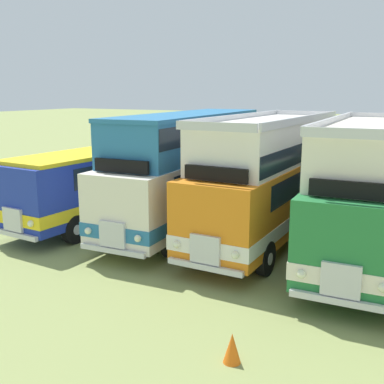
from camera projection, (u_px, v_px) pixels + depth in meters
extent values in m
plane|color=#8C9956|center=(265.00, 240.00, 17.03)|extent=(200.00, 200.00, 0.00)
cube|color=#1E339E|center=(118.00, 177.00, 20.10)|extent=(3.05, 10.90, 2.30)
cube|color=yellow|center=(118.00, 191.00, 20.23)|extent=(3.09, 10.94, 0.44)
cube|color=#19232D|center=(123.00, 162.00, 20.31)|extent=(2.96, 8.51, 0.76)
cube|color=#19232D|center=(13.00, 183.00, 15.51)|extent=(2.20, 0.21, 0.90)
cube|color=silver|center=(13.00, 220.00, 15.68)|extent=(0.90, 0.17, 0.80)
cube|color=silver|center=(13.00, 234.00, 15.76)|extent=(2.30, 0.26, 0.16)
sphere|color=#EAEACC|center=(31.00, 224.00, 15.22)|extent=(0.22, 0.22, 0.22)
cube|color=yellow|center=(117.00, 149.00, 19.84)|extent=(2.99, 10.50, 0.14)
cylinder|color=black|center=(74.00, 229.00, 16.60)|extent=(0.33, 1.05, 1.04)
cylinder|color=silver|center=(77.00, 230.00, 16.52)|extent=(0.04, 0.36, 0.36)
cylinder|color=black|center=(31.00, 220.00, 17.77)|extent=(0.33, 1.05, 1.04)
cylinder|color=silver|center=(28.00, 220.00, 17.85)|extent=(0.04, 0.36, 0.36)
cylinder|color=black|center=(185.00, 192.00, 22.76)|extent=(0.33, 1.05, 1.04)
cylinder|color=silver|center=(188.00, 192.00, 22.69)|extent=(0.04, 0.36, 0.36)
cylinder|color=black|center=(147.00, 187.00, 23.93)|extent=(0.33, 1.05, 1.04)
cylinder|color=silver|center=(145.00, 187.00, 24.01)|extent=(0.04, 0.36, 0.36)
cube|color=silver|center=(187.00, 185.00, 18.49)|extent=(3.06, 10.32, 2.30)
cube|color=teal|center=(187.00, 199.00, 18.62)|extent=(3.10, 10.37, 0.44)
cube|color=#19232D|center=(191.00, 168.00, 18.72)|extent=(2.96, 7.93, 0.76)
cube|color=#19232D|center=(113.00, 193.00, 13.90)|extent=(2.20, 0.22, 0.90)
cube|color=silver|center=(112.00, 234.00, 14.06)|extent=(0.91, 0.17, 0.80)
cube|color=silver|center=(112.00, 251.00, 14.14)|extent=(2.30, 0.27, 0.16)
sphere|color=#EAEACC|center=(138.00, 238.00, 13.68)|extent=(0.22, 0.22, 0.22)
sphere|color=#EAEACC|center=(88.00, 231.00, 14.43)|extent=(0.22, 0.22, 0.22)
cube|color=teal|center=(189.00, 136.00, 18.31)|extent=(2.91, 9.42, 1.50)
cube|color=teal|center=(189.00, 115.00, 18.14)|extent=(2.98, 9.52, 0.14)
cube|color=#19232D|center=(189.00, 128.00, 18.25)|extent=(2.95, 9.32, 0.68)
cube|color=black|center=(121.00, 166.00, 14.17)|extent=(1.90, 0.23, 0.40)
cylinder|color=black|center=(172.00, 242.00, 15.17)|extent=(0.34, 1.05, 1.04)
cylinder|color=silver|center=(176.00, 243.00, 15.10)|extent=(0.04, 0.36, 0.36)
cylinder|color=black|center=(113.00, 233.00, 16.12)|extent=(0.34, 1.05, 1.04)
cylinder|color=silver|center=(109.00, 233.00, 16.19)|extent=(0.04, 0.36, 0.36)
cylinder|color=black|center=(241.00, 199.00, 21.18)|extent=(0.34, 1.05, 1.04)
cylinder|color=silver|center=(244.00, 200.00, 21.12)|extent=(0.04, 0.36, 0.36)
cylinder|color=black|center=(195.00, 195.00, 22.14)|extent=(0.34, 1.05, 1.04)
cylinder|color=silver|center=(192.00, 194.00, 22.20)|extent=(0.04, 0.36, 0.36)
cube|color=orange|center=(267.00, 195.00, 16.73)|extent=(2.60, 9.57, 2.30)
cube|color=white|center=(267.00, 211.00, 16.85)|extent=(2.64, 9.61, 0.44)
cube|color=#19232D|center=(271.00, 176.00, 16.94)|extent=(2.60, 7.17, 0.76)
cube|color=#19232D|center=(207.00, 204.00, 12.56)|extent=(2.20, 0.12, 0.90)
cube|color=silver|center=(205.00, 249.00, 12.73)|extent=(0.90, 0.13, 0.80)
cube|color=silver|center=(205.00, 267.00, 12.81)|extent=(2.30, 0.16, 0.16)
sphere|color=#EAEACC|center=(235.00, 255.00, 12.30)|extent=(0.22, 0.22, 0.22)
sphere|color=#EAEACC|center=(177.00, 244.00, 13.15)|extent=(0.22, 0.22, 0.22)
cube|color=white|center=(271.00, 141.00, 16.54)|extent=(2.49, 8.67, 1.50)
cube|color=silver|center=(215.00, 127.00, 12.50)|extent=(2.40, 0.12, 0.24)
cube|color=silver|center=(303.00, 114.00, 19.64)|extent=(2.40, 0.12, 0.24)
cube|color=silver|center=(306.00, 119.00, 15.80)|extent=(0.19, 8.64, 0.24)
cube|color=silver|center=(241.00, 117.00, 16.94)|extent=(0.19, 8.64, 0.24)
cube|color=#19232D|center=(271.00, 149.00, 16.60)|extent=(2.53, 8.57, 0.64)
cube|color=black|center=(216.00, 174.00, 12.82)|extent=(1.90, 0.14, 0.40)
cylinder|color=black|center=(266.00, 258.00, 13.72)|extent=(0.29, 1.04, 1.04)
cylinder|color=silver|center=(270.00, 259.00, 13.65)|extent=(0.02, 0.36, 0.36)
cylinder|color=black|center=(197.00, 246.00, 14.81)|extent=(0.29, 1.04, 1.04)
cylinder|color=silver|center=(193.00, 245.00, 14.88)|extent=(0.02, 0.36, 0.36)
cylinder|color=black|center=(318.00, 212.00, 18.97)|extent=(0.29, 1.04, 1.04)
cylinder|color=silver|center=(322.00, 212.00, 18.90)|extent=(0.02, 0.36, 0.36)
cylinder|color=black|center=(265.00, 205.00, 20.06)|extent=(0.29, 1.04, 1.04)
cylinder|color=silver|center=(261.00, 205.00, 20.13)|extent=(0.02, 0.36, 0.36)
cube|color=#237538|center=(365.00, 208.00, 14.78)|extent=(2.94, 9.68, 2.30)
cube|color=silver|center=(364.00, 226.00, 14.90)|extent=(2.99, 9.72, 0.44)
cube|color=#19232D|center=(368.00, 187.00, 15.00)|extent=(2.86, 7.28, 0.76)
cube|color=#19232D|center=(345.00, 227.00, 10.48)|extent=(2.20, 0.20, 0.90)
cube|color=silver|center=(341.00, 280.00, 10.65)|extent=(0.90, 0.16, 0.80)
cube|color=silver|center=(339.00, 301.00, 10.72)|extent=(2.30, 0.25, 0.16)
sphere|color=#EAEACC|center=(383.00, 288.00, 10.25)|extent=(0.22, 0.22, 0.22)
sphere|color=#EAEACC|center=(301.00, 274.00, 11.02)|extent=(0.22, 0.22, 0.22)
cube|color=silver|center=(371.00, 148.00, 14.60)|extent=(2.80, 8.78, 1.50)
cube|color=silver|center=(354.00, 134.00, 10.43)|extent=(2.40, 0.21, 0.24)
cube|color=silver|center=(382.00, 116.00, 17.80)|extent=(2.40, 0.21, 0.24)
cube|color=silver|center=(333.00, 121.00, 14.94)|extent=(0.51, 8.67, 0.24)
cube|color=#19232D|center=(370.00, 157.00, 14.66)|extent=(2.84, 8.68, 0.64)
cube|color=black|center=(351.00, 190.00, 10.75)|extent=(1.90, 0.21, 0.40)
cylinder|color=black|center=(305.00, 271.00, 12.71)|extent=(0.33, 1.05, 1.04)
cylinder|color=silver|center=(299.00, 271.00, 12.77)|extent=(0.04, 0.36, 0.36)
cylinder|color=black|center=(340.00, 217.00, 18.14)|extent=(0.33, 1.05, 1.04)
cylinder|color=silver|center=(336.00, 217.00, 18.21)|extent=(0.04, 0.36, 0.36)
cone|color=orange|center=(232.00, 348.00, 9.30)|extent=(0.36, 0.36, 0.63)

